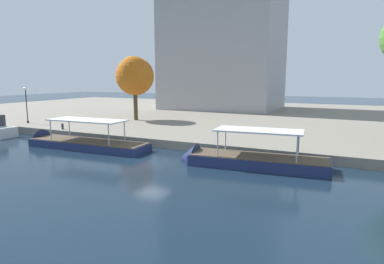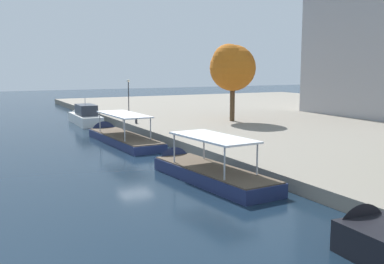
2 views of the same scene
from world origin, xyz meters
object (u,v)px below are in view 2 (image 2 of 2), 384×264
(motor_yacht_0, at_px, (84,118))
(tour_boat_1, at_px, (120,139))
(tree_1, at_px, (232,67))
(tour_boat_2, at_px, (204,174))
(lamp_post, at_px, (129,93))
(mooring_bollard_2, at_px, (136,120))

(motor_yacht_0, distance_m, tour_boat_1, 15.74)
(tree_1, bearing_deg, tour_boat_2, -35.53)
(motor_yacht_0, relative_size, lamp_post, 2.08)
(motor_yacht_0, bearing_deg, mooring_bollard_2, -158.22)
(tree_1, bearing_deg, mooring_bollard_2, -103.57)
(tour_boat_1, bearing_deg, tour_boat_2, 178.66)
(tour_boat_2, height_order, lamp_post, lamp_post)
(tour_boat_2, distance_m, tree_1, 25.87)
(tour_boat_2, xyz_separation_m, tree_1, (-20.31, 14.50, 6.84))
(tour_boat_2, relative_size, mooring_bollard_2, 16.55)
(tour_boat_1, bearing_deg, tree_1, -78.10)
(tour_boat_1, xyz_separation_m, lamp_post, (-14.83, 6.07, 3.51))
(motor_yacht_0, xyz_separation_m, tour_boat_1, (15.73, -0.46, -0.42))
(tree_1, bearing_deg, tour_boat_1, -75.85)
(tour_boat_2, relative_size, tree_1, 1.32)
(motor_yacht_0, bearing_deg, tour_boat_1, 179.58)
(mooring_bollard_2, relative_size, tree_1, 0.08)
(motor_yacht_0, relative_size, tour_boat_1, 0.72)
(motor_yacht_0, distance_m, mooring_bollard_2, 10.06)
(tour_boat_1, distance_m, tour_boat_2, 16.59)
(motor_yacht_0, height_order, lamp_post, lamp_post)
(tour_boat_1, distance_m, lamp_post, 16.41)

